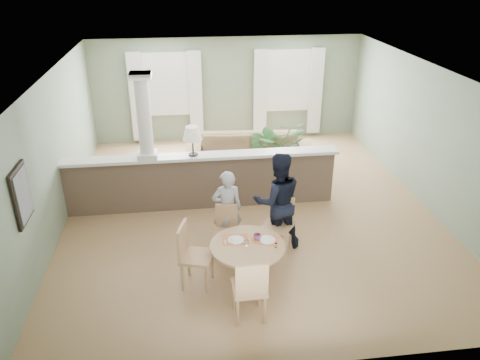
{
  "coord_description": "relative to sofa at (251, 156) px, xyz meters",
  "views": [
    {
      "loc": [
        -1.21,
        -8.04,
        4.51
      ],
      "look_at": [
        -0.31,
        -1.0,
        1.11
      ],
      "focal_mm": 35.0,
      "sensor_mm": 36.0,
      "label": 1
    }
  ],
  "objects": [
    {
      "name": "ground",
      "position": [
        -0.28,
        -1.67,
        -0.43
      ],
      "size": [
        8.0,
        8.0,
        0.0
      ],
      "primitive_type": "plane",
      "color": "#A58257",
      "rests_on": "ground"
    },
    {
      "name": "chair_far_man",
      "position": [
        0.0,
        -3.15,
        0.11
      ],
      "size": [
        0.62,
        0.62,
        0.98
      ],
      "rotation": [
        0.0,
        0.0,
        -0.64
      ],
      "color": "tan",
      "rests_on": "ground"
    },
    {
      "name": "sofa",
      "position": [
        0.0,
        0.0,
        0.0
      ],
      "size": [
        3.0,
        1.37,
        0.85
      ],
      "primitive_type": "imported",
      "rotation": [
        0.0,
        0.0,
        -0.08
      ],
      "color": "brown",
      "rests_on": "ground"
    },
    {
      "name": "room_shell",
      "position": [
        -0.3,
        -1.04,
        1.39
      ],
      "size": [
        7.02,
        8.02,
        2.71
      ],
      "color": "gray",
      "rests_on": "ground"
    },
    {
      "name": "pony_wall",
      "position": [
        -1.26,
        -1.47,
        0.28
      ],
      "size": [
        5.32,
        0.38,
        2.7
      ],
      "color": "brown",
      "rests_on": "ground"
    },
    {
      "name": "child_person",
      "position": [
        -0.83,
        -2.9,
        0.27
      ],
      "size": [
        0.53,
        0.36,
        1.39
      ],
      "primitive_type": "imported",
      "rotation": [
        0.0,
        0.0,
        3.2
      ],
      "color": "#97979C",
      "rests_on": "ground"
    },
    {
      "name": "dining_table",
      "position": [
        -0.63,
        -3.97,
        0.11
      ],
      "size": [
        1.12,
        1.12,
        0.77
      ],
      "rotation": [
        0.0,
        0.0,
        -0.03
      ],
      "color": "tan",
      "rests_on": "ground"
    },
    {
      "name": "chair_side",
      "position": [
        -1.46,
        -3.9,
        0.13
      ],
      "size": [
        0.57,
        0.57,
        1.02
      ],
      "rotation": [
        0.0,
        0.0,
        1.28
      ],
      "color": "tan",
      "rests_on": "ground"
    },
    {
      "name": "man_person",
      "position": [
        -0.0,
        -3.0,
        0.43
      ],
      "size": [
        0.87,
        0.69,
        1.7
      ],
      "primitive_type": "imported",
      "rotation": [
        0.0,
        0.0,
        3.2
      ],
      "color": "black",
      "rests_on": "ground"
    },
    {
      "name": "chair_near",
      "position": [
        -0.72,
        -4.79,
        0.13
      ],
      "size": [
        0.46,
        0.46,
        1.0
      ],
      "rotation": [
        0.0,
        0.0,
        3.17
      ],
      "color": "tan",
      "rests_on": "ground"
    },
    {
      "name": "chair_far_boy",
      "position": [
        -0.87,
        -3.11,
        0.04
      ],
      "size": [
        0.44,
        0.44,
        0.85
      ],
      "rotation": [
        0.0,
        0.0,
        -0.17
      ],
      "color": "tan",
      "rests_on": "ground"
    },
    {
      "name": "houseplant",
      "position": [
        0.48,
        -0.38,
        0.28
      ],
      "size": [
        1.51,
        1.39,
        1.42
      ],
      "primitive_type": "imported",
      "rotation": [
        0.0,
        0.0,
        0.25
      ],
      "color": "#2C6B2B",
      "rests_on": "ground"
    }
  ]
}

